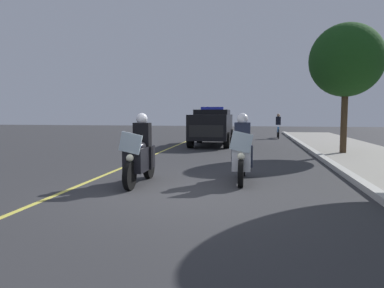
{
  "coord_description": "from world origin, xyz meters",
  "views": [
    {
      "loc": [
        7.3,
        1.63,
        1.72
      ],
      "look_at": [
        -1.91,
        0.0,
        0.9
      ],
      "focal_mm": 33.13,
      "sensor_mm": 36.0,
      "label": 1
    }
  ],
  "objects_px": {
    "cyclist_background": "(278,126)",
    "tree_far_back": "(346,61)",
    "police_motorcycle_lead_left": "(140,155)",
    "police_motorcycle_lead_right": "(242,154)",
    "police_suv": "(212,125)"
  },
  "relations": [
    {
      "from": "police_motorcycle_lead_right",
      "to": "cyclist_background",
      "type": "xyz_separation_m",
      "value": [
        -15.81,
        1.89,
        0.14
      ]
    },
    {
      "from": "police_motorcycle_lead_left",
      "to": "tree_far_back",
      "type": "xyz_separation_m",
      "value": [
        -7.14,
        6.33,
        3.13
      ]
    },
    {
      "from": "tree_far_back",
      "to": "police_motorcycle_lead_left",
      "type": "bearing_deg",
      "value": -41.56
    },
    {
      "from": "police_motorcycle_lead_left",
      "to": "cyclist_background",
      "type": "distance_m",
      "value": 17.11
    },
    {
      "from": "police_motorcycle_lead_left",
      "to": "tree_far_back",
      "type": "bearing_deg",
      "value": 138.44
    },
    {
      "from": "police_motorcycle_lead_left",
      "to": "police_motorcycle_lead_right",
      "type": "distance_m",
      "value": 2.54
    },
    {
      "from": "police_motorcycle_lead_left",
      "to": "tree_far_back",
      "type": "relative_size",
      "value": 0.41
    },
    {
      "from": "cyclist_background",
      "to": "tree_far_back",
      "type": "relative_size",
      "value": 0.34
    },
    {
      "from": "police_motorcycle_lead_left",
      "to": "police_suv",
      "type": "height_order",
      "value": "police_suv"
    },
    {
      "from": "cyclist_background",
      "to": "police_motorcycle_lead_left",
      "type": "bearing_deg",
      "value": -14.62
    },
    {
      "from": "police_motorcycle_lead_right",
      "to": "tree_far_back",
      "type": "relative_size",
      "value": 0.41
    },
    {
      "from": "police_motorcycle_lead_right",
      "to": "police_suv",
      "type": "distance_m",
      "value": 10.07
    },
    {
      "from": "police_motorcycle_lead_right",
      "to": "cyclist_background",
      "type": "relative_size",
      "value": 1.22
    },
    {
      "from": "cyclist_background",
      "to": "tree_far_back",
      "type": "distance_m",
      "value": 10.08
    },
    {
      "from": "police_motorcycle_lead_right",
      "to": "police_suv",
      "type": "bearing_deg",
      "value": -168.89
    }
  ]
}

